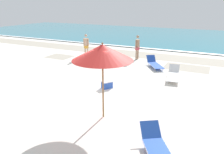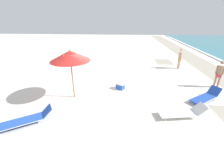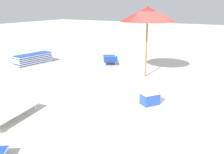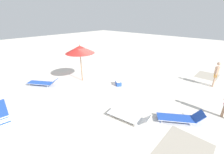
% 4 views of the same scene
% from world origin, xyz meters
% --- Properties ---
extents(ground_plane, '(60.00, 60.00, 0.16)m').
position_xyz_m(ground_plane, '(0.00, 0.01, -0.08)').
color(ground_plane, silver).
extents(beach_umbrella, '(2.07, 2.07, 2.73)m').
position_xyz_m(beach_umbrella, '(0.95, -0.97, 2.39)').
color(beach_umbrella, olive).
rests_on(beach_umbrella, ground_plane).
extents(sun_lounger_beside_umbrella, '(1.63, 2.00, 0.59)m').
position_xyz_m(sun_lounger_beside_umbrella, '(0.80, 6.30, 0.22)').
color(sun_lounger_beside_umbrella, blue).
rests_on(sun_lounger_beside_umbrella, ground_plane).
extents(sun_lounger_near_water_left, '(1.70, 2.17, 0.55)m').
position_xyz_m(sun_lounger_near_water_left, '(3.36, -2.33, 0.21)').
color(sun_lounger_near_water_left, blue).
rests_on(sun_lounger_near_water_left, ground_plane).
extents(sun_lounger_near_water_right, '(0.91, 2.15, 0.56)m').
position_xyz_m(sun_lounger_near_water_right, '(2.36, 4.48, 0.22)').
color(sun_lounger_near_water_right, white).
rests_on(sun_lounger_near_water_right, ground_plane).
extents(beachgoer_wading_adult, '(0.27, 0.43, 1.76)m').
position_xyz_m(beachgoer_wading_adult, '(-0.95, 7.78, 1.00)').
color(beachgoer_wading_adult, '#A37A5B').
rests_on(beachgoer_wading_adult, ground_plane).
extents(beachgoer_shoreline_child, '(0.45, 0.27, 1.76)m').
position_xyz_m(beachgoer_shoreline_child, '(-4.62, 6.64, 1.00)').
color(beachgoer_shoreline_child, tan).
rests_on(beachgoer_shoreline_child, ground_plane).
extents(cooler_box, '(0.57, 0.61, 0.37)m').
position_xyz_m(cooler_box, '(-0.26, 1.62, 0.19)').
color(cooler_box, blue).
rests_on(cooler_box, ground_plane).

